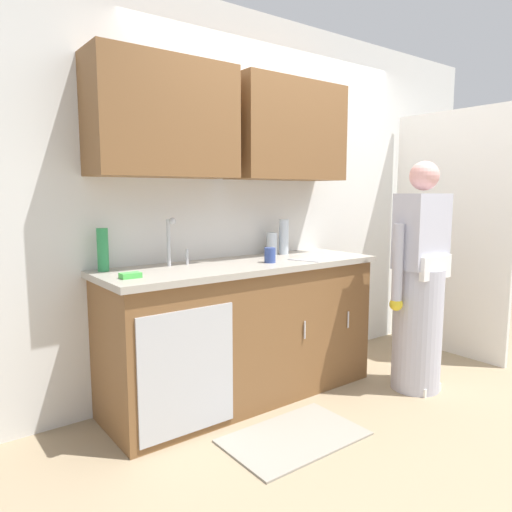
{
  "coord_description": "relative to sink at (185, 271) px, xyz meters",
  "views": [
    {
      "loc": [
        -2.38,
        -1.87,
        1.4
      ],
      "look_at": [
        -0.55,
        0.55,
        1.0
      ],
      "focal_mm": 33.37,
      "sensor_mm": 36.0,
      "label": 1
    }
  ],
  "objects": [
    {
      "name": "bottle_water_short",
      "position": [
        -0.44,
        0.2,
        0.14
      ],
      "size": [
        0.07,
        0.07,
        0.26
      ],
      "primitive_type": "cylinder",
      "color": "#2D8C4C",
      "rests_on": "countertop"
    },
    {
      "name": "knife_on_counter",
      "position": [
        0.81,
        -0.2,
        0.02
      ],
      "size": [
        0.1,
        0.23,
        0.01
      ],
      "primitive_type": "cube",
      "rotation": [
        0.0,
        0.0,
        5.05
      ],
      "color": "silver",
      "rests_on": "countertop"
    },
    {
      "name": "person_at_sink",
      "position": [
        1.5,
        -0.65,
        -0.23
      ],
      "size": [
        0.55,
        0.34,
        1.62
      ],
      "color": "white",
      "rests_on": "ground"
    },
    {
      "name": "sink",
      "position": [
        0.0,
        0.0,
        0.0
      ],
      "size": [
        0.5,
        0.36,
        0.35
      ],
      "color": "#B7BABF",
      "rests_on": "counter_cabinet"
    },
    {
      "name": "counter_cabinet",
      "position": [
        0.43,
        -0.01,
        -0.48
      ],
      "size": [
        1.9,
        0.62,
        0.9
      ],
      "color": "brown",
      "rests_on": "ground"
    },
    {
      "name": "sponge",
      "position": [
        -0.4,
        -0.11,
        0.03
      ],
      "size": [
        0.11,
        0.07,
        0.03
      ],
      "primitive_type": "cube",
      "color": "#4CBF4C",
      "rests_on": "countertop"
    },
    {
      "name": "ground_plane",
      "position": [
        0.98,
        -0.71,
        -0.93
      ],
      "size": [
        9.0,
        9.0,
        0.0
      ],
      "primitive_type": "plane",
      "color": "#998466"
    },
    {
      "name": "cup_by_sink",
      "position": [
        0.57,
        -0.12,
        0.06
      ],
      "size": [
        0.08,
        0.08,
        0.1
      ],
      "primitive_type": "cylinder",
      "color": "#33478C",
      "rests_on": "countertop"
    },
    {
      "name": "floor_mat",
      "position": [
        0.33,
        -0.66,
        -0.92
      ],
      "size": [
        0.8,
        0.5,
        0.01
      ],
      "primitive_type": "cube",
      "color": "gray",
      "rests_on": "ground"
    },
    {
      "name": "closet_door_panel",
      "position": [
        2.43,
        -0.31,
        0.12
      ],
      "size": [
        0.04,
        1.1,
        2.1
      ],
      "primitive_type": "cube",
      "rotation": [
        0.0,
        0.0,
        1.57
      ],
      "color": "silver",
      "rests_on": "ground"
    },
    {
      "name": "countertop",
      "position": [
        0.43,
        -0.01,
        -0.01
      ],
      "size": [
        1.96,
        0.66,
        0.04
      ],
      "primitive_type": "cube",
      "color": "#A8A093",
      "rests_on": "counter_cabinet"
    },
    {
      "name": "kitchen_wall_with_uppers",
      "position": [
        0.84,
        0.29,
        0.55
      ],
      "size": [
        4.8,
        0.44,
        2.7
      ],
      "color": "silver",
      "rests_on": "ground"
    },
    {
      "name": "bottle_cleaner_spray",
      "position": [
        0.83,
        0.18,
        0.1
      ],
      "size": [
        0.08,
        0.08,
        0.17
      ],
      "primitive_type": "cylinder",
      "color": "silver",
      "rests_on": "countertop"
    },
    {
      "name": "bottle_dish_liquid",
      "position": [
        0.93,
        0.16,
        0.15
      ],
      "size": [
        0.07,
        0.07,
        0.27
      ],
      "primitive_type": "cylinder",
      "color": "silver",
      "rests_on": "countertop"
    }
  ]
}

